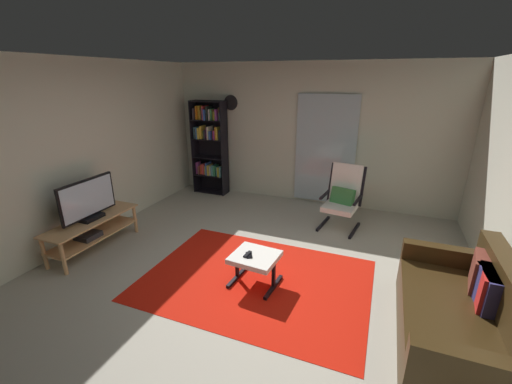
{
  "coord_description": "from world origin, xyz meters",
  "views": [
    {
      "loc": [
        1.34,
        -3.14,
        2.34
      ],
      "look_at": [
        -0.15,
        0.62,
        0.9
      ],
      "focal_mm": 22.9,
      "sensor_mm": 36.0,
      "label": 1
    }
  ],
  "objects_px": {
    "cell_phone": "(249,255)",
    "leather_sofa": "(464,317)",
    "tv_stand": "(93,229)",
    "bookshelf_near_tv": "(210,143)",
    "lounge_armchair": "(343,195)",
    "ottoman": "(255,260)",
    "television": "(88,201)",
    "tv_remote": "(247,254)",
    "wall_clock": "(231,103)"
  },
  "relations": [
    {
      "from": "tv_stand",
      "to": "ottoman",
      "type": "distance_m",
      "value": 2.43
    },
    {
      "from": "television",
      "to": "wall_clock",
      "type": "distance_m",
      "value": 3.25
    },
    {
      "from": "cell_phone",
      "to": "tv_stand",
      "type": "bearing_deg",
      "value": 152.61
    },
    {
      "from": "television",
      "to": "bookshelf_near_tv",
      "type": "xyz_separation_m",
      "value": [
        0.35,
        2.78,
        0.31
      ]
    },
    {
      "from": "television",
      "to": "cell_phone",
      "type": "xyz_separation_m",
      "value": [
        2.37,
        0.03,
        -0.34
      ]
    },
    {
      "from": "lounge_armchair",
      "to": "ottoman",
      "type": "distance_m",
      "value": 2.14
    },
    {
      "from": "television",
      "to": "tv_stand",
      "type": "bearing_deg",
      "value": -98.45
    },
    {
      "from": "tv_stand",
      "to": "cell_phone",
      "type": "bearing_deg",
      "value": 0.98
    },
    {
      "from": "tv_stand",
      "to": "lounge_armchair",
      "type": "relative_size",
      "value": 1.34
    },
    {
      "from": "ottoman",
      "to": "bookshelf_near_tv",
      "type": "bearing_deg",
      "value": 127.51
    },
    {
      "from": "television",
      "to": "cell_phone",
      "type": "relative_size",
      "value": 6.28
    },
    {
      "from": "bookshelf_near_tv",
      "to": "ottoman",
      "type": "height_order",
      "value": "bookshelf_near_tv"
    },
    {
      "from": "leather_sofa",
      "to": "wall_clock",
      "type": "distance_m",
      "value": 5.09
    },
    {
      "from": "bookshelf_near_tv",
      "to": "tv_remote",
      "type": "bearing_deg",
      "value": -53.89
    },
    {
      "from": "bookshelf_near_tv",
      "to": "cell_phone",
      "type": "bearing_deg",
      "value": -53.64
    },
    {
      "from": "cell_phone",
      "to": "ottoman",
      "type": "bearing_deg",
      "value": 4.91
    },
    {
      "from": "cell_phone",
      "to": "leather_sofa",
      "type": "bearing_deg",
      "value": -32.33
    },
    {
      "from": "tv_stand",
      "to": "ottoman",
      "type": "xyz_separation_m",
      "value": [
        2.43,
        0.08,
        0.01
      ]
    },
    {
      "from": "tv_stand",
      "to": "television",
      "type": "xyz_separation_m",
      "value": [
        0.0,
        0.01,
        0.43
      ]
    },
    {
      "from": "tv_stand",
      "to": "television",
      "type": "relative_size",
      "value": 1.56
    },
    {
      "from": "leather_sofa",
      "to": "lounge_armchair",
      "type": "xyz_separation_m",
      "value": [
        -1.37,
        2.19,
        0.23
      ]
    },
    {
      "from": "leather_sofa",
      "to": "cell_phone",
      "type": "relative_size",
      "value": 12.17
    },
    {
      "from": "bookshelf_near_tv",
      "to": "wall_clock",
      "type": "xyz_separation_m",
      "value": [
        0.42,
        0.17,
        0.81
      ]
    },
    {
      "from": "tv_stand",
      "to": "bookshelf_near_tv",
      "type": "xyz_separation_m",
      "value": [
        0.35,
        2.79,
        0.73
      ]
    },
    {
      "from": "television",
      "to": "wall_clock",
      "type": "height_order",
      "value": "wall_clock"
    },
    {
      "from": "television",
      "to": "lounge_armchair",
      "type": "distance_m",
      "value": 3.78
    },
    {
      "from": "tv_remote",
      "to": "ottoman",
      "type": "bearing_deg",
      "value": 27.39
    },
    {
      "from": "television",
      "to": "tv_remote",
      "type": "distance_m",
      "value": 2.37
    },
    {
      "from": "television",
      "to": "lounge_armchair",
      "type": "xyz_separation_m",
      "value": [
        3.15,
        2.07,
        -0.2
      ]
    },
    {
      "from": "tv_remote",
      "to": "wall_clock",
      "type": "bearing_deg",
      "value": 123.99
    },
    {
      "from": "lounge_armchair",
      "to": "wall_clock",
      "type": "bearing_deg",
      "value": 159.73
    },
    {
      "from": "television",
      "to": "leather_sofa",
      "type": "xyz_separation_m",
      "value": [
        4.52,
        -0.12,
        -0.43
      ]
    },
    {
      "from": "leather_sofa",
      "to": "ottoman",
      "type": "xyz_separation_m",
      "value": [
        -2.09,
        0.19,
        0.01
      ]
    },
    {
      "from": "ottoman",
      "to": "tv_remote",
      "type": "height_order",
      "value": "tv_remote"
    },
    {
      "from": "television",
      "to": "lounge_armchair",
      "type": "height_order",
      "value": "television"
    },
    {
      "from": "tv_stand",
      "to": "leather_sofa",
      "type": "bearing_deg",
      "value": -1.37
    },
    {
      "from": "tv_stand",
      "to": "lounge_armchair",
      "type": "bearing_deg",
      "value": 33.48
    },
    {
      "from": "television",
      "to": "tv_remote",
      "type": "height_order",
      "value": "television"
    },
    {
      "from": "tv_remote",
      "to": "cell_phone",
      "type": "height_order",
      "value": "tv_remote"
    },
    {
      "from": "television",
      "to": "bookshelf_near_tv",
      "type": "distance_m",
      "value": 2.82
    },
    {
      "from": "leather_sofa",
      "to": "lounge_armchair",
      "type": "bearing_deg",
      "value": 121.95
    },
    {
      "from": "ottoman",
      "to": "tv_remote",
      "type": "xyz_separation_m",
      "value": [
        -0.08,
        -0.03,
        0.08
      ]
    },
    {
      "from": "lounge_armchair",
      "to": "ottoman",
      "type": "xyz_separation_m",
      "value": [
        -0.72,
        -2.01,
        -0.22
      ]
    },
    {
      "from": "cell_phone",
      "to": "tv_remote",
      "type": "bearing_deg",
      "value": 137.09
    },
    {
      "from": "cell_phone",
      "to": "bookshelf_near_tv",
      "type": "bearing_deg",
      "value": 97.99
    },
    {
      "from": "ottoman",
      "to": "television",
      "type": "bearing_deg",
      "value": -178.51
    },
    {
      "from": "cell_phone",
      "to": "wall_clock",
      "type": "height_order",
      "value": "wall_clock"
    },
    {
      "from": "bookshelf_near_tv",
      "to": "tv_stand",
      "type": "bearing_deg",
      "value": -97.09
    },
    {
      "from": "tv_stand",
      "to": "television",
      "type": "height_order",
      "value": "television"
    },
    {
      "from": "television",
      "to": "bookshelf_near_tv",
      "type": "bearing_deg",
      "value": 82.92
    }
  ]
}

